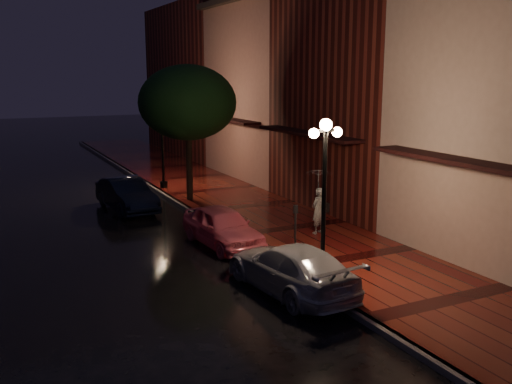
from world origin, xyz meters
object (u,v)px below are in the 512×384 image
streetlamp_far (162,137)px  navy_car (126,195)px  parking_meter (295,224)px  silver_car (291,268)px  woman_with_umbrella (319,191)px  streetlamp_near (324,191)px  pink_car (223,227)px  street_tree (188,105)px

streetlamp_far → navy_car: (-2.58, -3.21, -1.93)m
navy_car → parking_meter: bearing=-74.4°
silver_car → parking_meter: 3.01m
streetlamp_far → woman_with_umbrella: 10.36m
silver_car → woman_with_umbrella: (3.33, 3.93, 1.00)m
silver_car → streetlamp_far: bearing=-98.7°
streetlamp_near → silver_car: bearing=178.0°
pink_car → navy_car: (-1.63, 6.27, 0.02)m
streetlamp_far → woman_with_umbrella: (2.38, -10.04, -0.97)m
street_tree → streetlamp_far: bearing=94.9°
woman_with_umbrella → pink_car: bearing=-30.2°
parking_meter → streetlamp_near: bearing=-86.7°
pink_car → silver_car: (-0.00, -4.49, -0.02)m
streetlamp_near → parking_meter: 3.06m
streetlamp_far → streetlamp_near: bearing=-90.0°
streetlamp_far → parking_meter: (0.65, -11.45, -1.57)m
streetlamp_far → silver_car: 14.14m
streetlamp_far → street_tree: bearing=-85.1°
pink_car → silver_car: size_ratio=0.87×
pink_car → parking_meter: (1.60, -1.97, 0.39)m
pink_car → streetlamp_near: bearing=-81.8°
woman_with_umbrella → parking_meter: woman_with_umbrella is taller
streetlamp_near → woman_with_umbrella: streetlamp_near is taller
street_tree → navy_car: street_tree is taller
pink_car → silver_car: 4.49m
pink_car → navy_car: bearing=100.9°
silver_car → parking_meter: parking_meter is taller
streetlamp_near → woman_with_umbrella: (2.38, 3.96, -0.97)m
pink_car → parking_meter: 2.57m
navy_car → silver_car: navy_car is taller
streetlamp_near → streetlamp_far: size_ratio=1.00×
streetlamp_far → pink_car: bearing=-95.7°
woman_with_umbrella → navy_car: bearing=-74.7°
navy_car → woman_with_umbrella: (4.96, -6.83, 0.96)m
parking_meter → street_tree: bearing=110.3°
streetlamp_far → silver_car: streetlamp_far is taller
streetlamp_near → navy_car: size_ratio=1.06×
silver_car → woman_with_umbrella: woman_with_umbrella is taller
silver_car → street_tree: bearing=-101.1°
navy_car → woman_with_umbrella: size_ratio=1.81×
streetlamp_far → navy_car: 4.55m
streetlamp_near → pink_car: bearing=101.9°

